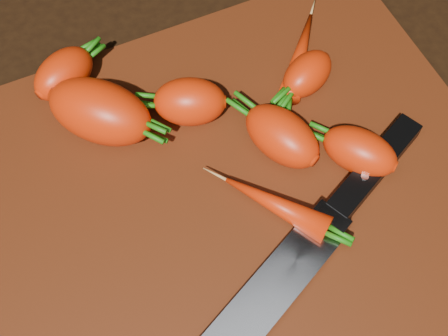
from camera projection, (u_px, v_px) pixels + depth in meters
name	position (u px, v px, depth m)	size (l,w,h in m)	color
ground	(228.00, 194.00, 0.59)	(2.00, 2.00, 0.01)	black
cutting_board	(228.00, 189.00, 0.58)	(0.50, 0.40, 0.01)	#56210C
carrot_0	(64.00, 74.00, 0.61)	(0.07, 0.04, 0.04)	red
carrot_1	(190.00, 102.00, 0.59)	(0.07, 0.05, 0.05)	red
carrot_2	(100.00, 112.00, 0.58)	(0.10, 0.06, 0.06)	red
carrot_3	(282.00, 136.00, 0.58)	(0.08, 0.05, 0.05)	red
carrot_4	(307.00, 74.00, 0.62)	(0.06, 0.04, 0.04)	red
carrot_5	(360.00, 151.00, 0.57)	(0.07, 0.04, 0.04)	red
carrot_6	(300.00, 55.00, 0.64)	(0.11, 0.02, 0.02)	red
carrot_7	(276.00, 205.00, 0.55)	(0.10, 0.03, 0.03)	red
knife	(265.00, 298.00, 0.52)	(0.33, 0.18, 0.02)	gray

